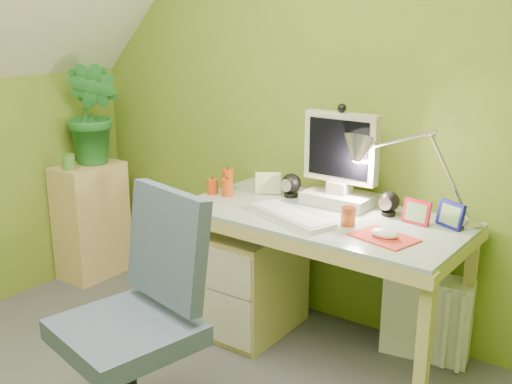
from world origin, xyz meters
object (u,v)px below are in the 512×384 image
Objects in this scene: desk at (319,284)px; potted_plant at (93,114)px; monitor at (341,150)px; task_chair at (126,328)px; radiator at (427,316)px; side_ledge at (92,220)px; desk_lamp at (432,155)px.

potted_plant reaches higher than desk.
monitor is 1.64m from potted_plant.
potted_plant is 1.82m from task_chair.
desk is 1.06m from task_chair.
desk is 2.13× the size of potted_plant.
radiator is at bearing 6.36° from potted_plant.
potted_plant is (0.03, 0.05, 0.69)m from side_ledge.
side_ledge reaches higher than radiator.
radiator is at bearing 12.06° from monitor.
task_chair is (-0.27, -1.02, 0.13)m from desk.
desk_lamp is 2.23m from side_ledge.
desk_lamp is (0.45, 0.00, 0.03)m from monitor.
task_chair is at bearing -35.57° from side_ledge.
potted_plant is at bearing 55.13° from side_ledge.
desk is at bearing -148.17° from desk_lamp.
desk_lamp is at bearing 0.98° from monitor.
side_ledge is 1.16× the size of potted_plant.
desk_lamp is at bearing 5.21° from side_ledge.
monitor is at bearing 92.10° from desk.
side_ledge is 1.77× the size of radiator.
radiator is (0.01, 0.09, -0.83)m from desk_lamp.
desk_lamp is 0.63× the size of task_chair.
side_ledge is at bearing -124.87° from potted_plant.
desk is 1.77m from potted_plant.
monitor reaches higher than desk.
radiator is at bearing 93.94° from desk_lamp.
task_chair is at bearing -102.53° from desk.
potted_plant is 0.65× the size of task_chair.
desk is 3.25× the size of radiator.
monitor is at bearing 90.13° from task_chair.
task_chair is at bearing -128.20° from radiator.
task_chair is (-0.27, -1.20, -0.51)m from monitor.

